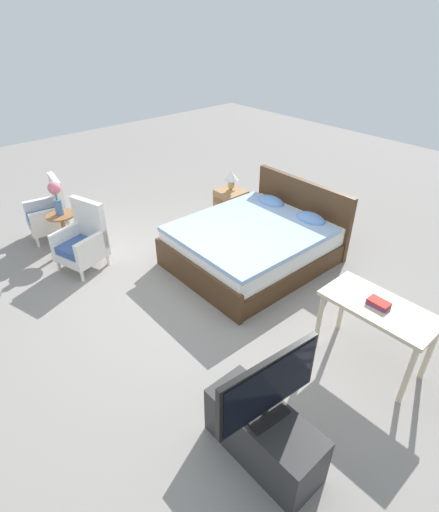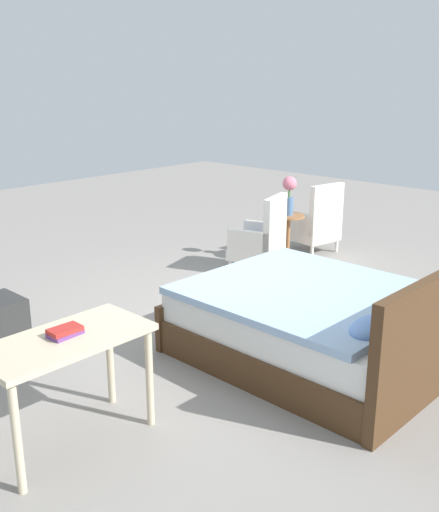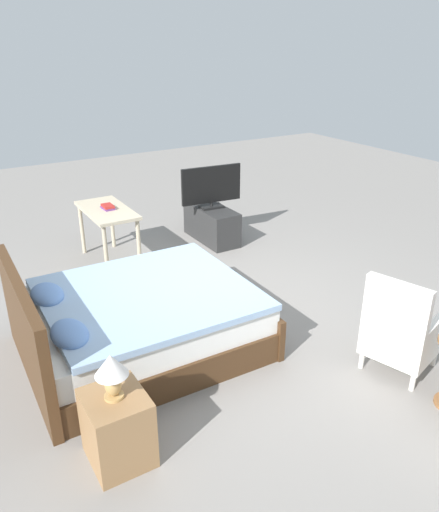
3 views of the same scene
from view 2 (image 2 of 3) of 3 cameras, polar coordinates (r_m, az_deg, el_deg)
name	(u,v)px [view 2 (image 2 of 3)]	position (r m, az deg, el deg)	size (l,w,h in m)	color
ground_plane	(219,326)	(5.60, -0.04, -6.68)	(16.00, 16.00, 0.00)	gray
bed	(321,325)	(4.93, 9.60, -6.48)	(1.71, 2.08, 0.96)	#472D19
armchair_by_window_left	(316,224)	(7.92, 9.17, 3.02)	(0.62, 0.62, 0.92)	white
armchair_by_window_right	(261,241)	(7.04, 3.98, 1.46)	(0.67, 0.67, 0.92)	white
side_table	(288,232)	(7.48, 6.53, 2.28)	(0.40, 0.40, 0.59)	#936038
flower_vase	(289,191)	(7.37, 6.66, 6.13)	(0.17, 0.17, 0.48)	#4C709E
vanity_desk	(66,353)	(3.79, -14.40, -8.94)	(1.04, 0.52, 0.72)	beige
book_stack	(65,332)	(3.75, -14.50, -6.99)	(0.20, 0.14, 0.05)	#66387A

